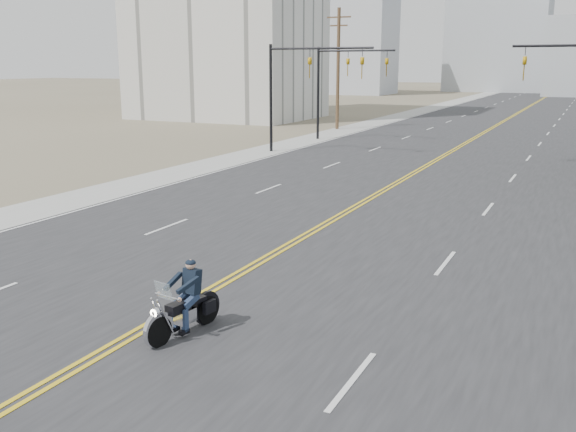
# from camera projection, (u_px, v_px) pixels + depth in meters

# --- Properties ---
(road) EXTENTS (20.00, 200.00, 0.01)m
(road) POSITION_uv_depth(u_px,v_px,m) (512.00, 116.00, 71.90)
(road) COLOR #303033
(road) RESTS_ON ground
(sidewalk_left) EXTENTS (3.00, 200.00, 0.01)m
(sidewalk_left) POSITION_uv_depth(u_px,v_px,m) (412.00, 113.00, 76.74)
(sidewalk_left) COLOR #A5A5A0
(sidewalk_left) RESTS_ON ground
(traffic_mast_left) EXTENTS (7.10, 0.26, 7.00)m
(traffic_mast_left) POSITION_uv_depth(u_px,v_px,m) (299.00, 77.00, 41.20)
(traffic_mast_left) COLOR black
(traffic_mast_left) RESTS_ON ground
(traffic_mast_far) EXTENTS (6.10, 0.26, 7.00)m
(traffic_mast_far) POSITION_uv_depth(u_px,v_px,m) (339.00, 76.00, 48.37)
(traffic_mast_far) COLOR black
(traffic_mast_far) RESTS_ON ground
(utility_pole_left) EXTENTS (2.20, 0.30, 10.50)m
(utility_pole_left) POSITION_uv_depth(u_px,v_px,m) (338.00, 67.00, 56.59)
(utility_pole_left) COLOR brown
(utility_pole_left) RESTS_ON ground
(haze_bldg_a) EXTENTS (14.00, 12.00, 22.00)m
(haze_bldg_a) POSITION_uv_depth(u_px,v_px,m) (356.00, 36.00, 123.55)
(haze_bldg_a) COLOR #B7BCC6
(haze_bldg_a) RESTS_ON ground
(haze_bldg_d) EXTENTS (20.00, 15.00, 26.00)m
(haze_bldg_d) POSITION_uv_depth(u_px,v_px,m) (499.00, 29.00, 135.35)
(haze_bldg_d) COLOR #ADB2B7
(haze_bldg_d) RESTS_ON ground
(haze_bldg_f) EXTENTS (12.00, 12.00, 16.00)m
(haze_bldg_f) POSITION_uv_depth(u_px,v_px,m) (315.00, 54.00, 143.71)
(haze_bldg_f) COLOR #ADB2B7
(haze_bldg_f) RESTS_ON ground
(motorcyclist) EXTENTS (1.22, 2.21, 1.64)m
(motorcyclist) POSITION_uv_depth(u_px,v_px,m) (183.00, 299.00, 13.78)
(motorcyclist) COLOR black
(motorcyclist) RESTS_ON ground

